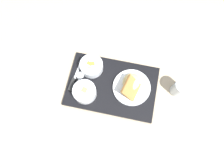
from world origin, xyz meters
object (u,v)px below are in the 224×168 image
Objects in this scene: plate_main at (131,86)px; knife at (73,82)px; bowl_soup at (85,92)px; bowl_salad at (92,66)px; glass_water at (179,88)px; spoon at (79,79)px.

knife is (-0.29, -0.01, -0.01)m from plate_main.
plate_main is at bearing 15.25° from bowl_soup.
plate_main reaches higher than knife.
bowl_salad is 1.03× the size of bowl_soup.
bowl_soup is at bearing -113.88° from knife.
glass_water is at bearing 2.09° from plate_main.
plate_main is at bearing -20.34° from bowl_salad.
bowl_salad is at bearing 171.13° from glass_water.
bowl_soup is 0.78× the size of spoon.
glass_water is (0.23, 0.01, 0.01)m from plate_main.
bowl_soup reaches higher than spoon.
knife is at bearing 127.07° from spoon.
bowl_soup is 0.60× the size of plate_main.
knife is at bearing -177.94° from glass_water.
bowl_salad is 0.09m from spoon.
spoon is at bearing 177.99° from plate_main.
glass_water reaches higher than bowl_soup.
plate_main is 0.26m from spoon.
plate_main is at bearing -177.91° from glass_water.
glass_water is (0.45, 0.07, -0.01)m from bowl_soup.
bowl_soup is at bearing -145.59° from spoon.
plate_main is (0.22, 0.06, -0.01)m from bowl_soup.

